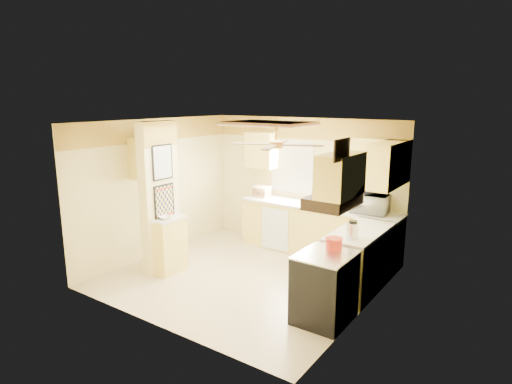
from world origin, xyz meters
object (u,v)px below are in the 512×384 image
Objects in this scene: microwave at (370,204)px; kettle at (353,230)px; stove at (325,287)px; dutch_oven at (334,243)px; bowl at (165,218)px.

microwave is 2.27× the size of kettle.
stove is 0.58m from dutch_oven.
bowl is at bearing 39.83° from microwave.
bowl is 2.83m from dutch_oven.
microwave is 2.87× the size of bowl.
bowl is at bearing -178.10° from stove.
kettle is (2.87, 0.80, 0.10)m from bowl.
stove is 0.93m from kettle.
stove is at bearing -91.60° from dutch_oven.
microwave is at bearing 95.72° from stove.
kettle is at bearing 82.78° from dutch_oven.
microwave is at bearing 96.57° from dutch_oven.
kettle is at bearing 15.50° from bowl.
microwave is 3.43m from bowl.
bowl reaches higher than stove.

